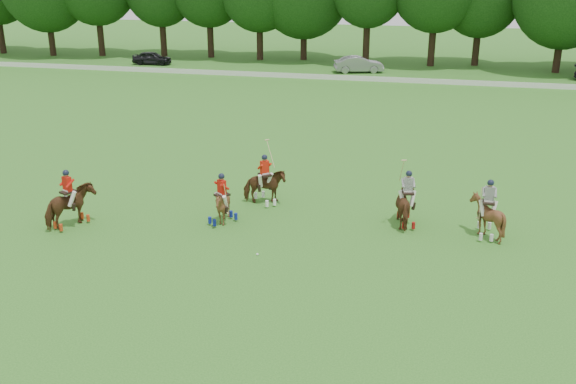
% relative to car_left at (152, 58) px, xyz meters
% --- Properties ---
extents(ground, '(180.00, 180.00, 0.00)m').
position_rel_car_left_xyz_m(ground, '(21.62, -42.50, -0.68)').
color(ground, '#28621C').
rests_on(ground, ground).
extents(boundary_rail, '(120.00, 0.10, 0.44)m').
position_rel_car_left_xyz_m(boundary_rail, '(21.62, -4.50, -0.46)').
color(boundary_rail, white).
rests_on(boundary_rail, ground).
extents(car_left, '(4.09, 1.87, 1.36)m').
position_rel_car_left_xyz_m(car_left, '(0.00, 0.00, 0.00)').
color(car_left, black).
rests_on(car_left, ground).
extents(car_mid, '(4.99, 2.99, 1.55)m').
position_rel_car_left_xyz_m(car_mid, '(21.55, 0.00, 0.10)').
color(car_mid, gray).
rests_on(car_mid, ground).
extents(polo_red_a, '(1.73, 2.28, 2.44)m').
position_rel_car_left_xyz_m(polo_red_a, '(14.93, -40.63, 0.22)').
color(polo_red_a, '#472B13').
rests_on(polo_red_a, ground).
extents(polo_red_b, '(2.06, 2.04, 2.83)m').
position_rel_car_left_xyz_m(polo_red_b, '(21.98, -36.26, 0.14)').
color(polo_red_b, '#472B13').
rests_on(polo_red_b, ground).
extents(polo_red_c, '(1.74, 1.77, 2.18)m').
position_rel_car_left_xyz_m(polo_red_c, '(20.88, -38.88, 0.09)').
color(polo_red_c, '#472B13').
rests_on(polo_red_c, ground).
extents(polo_stripe_a, '(1.32, 2.11, 2.89)m').
position_rel_car_left_xyz_m(polo_stripe_a, '(28.31, -37.30, 0.17)').
color(polo_stripe_a, '#472B13').
rests_on(polo_stripe_a, ground).
extents(polo_stripe_b, '(1.36, 1.52, 2.37)m').
position_rel_car_left_xyz_m(polo_stripe_b, '(31.44, -37.76, 0.18)').
color(polo_stripe_b, '#472B13').
rests_on(polo_stripe_b, ground).
extents(polo_ball, '(0.09, 0.09, 0.09)m').
position_rel_car_left_xyz_m(polo_ball, '(23.11, -41.54, -0.64)').
color(polo_ball, white).
rests_on(polo_ball, ground).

